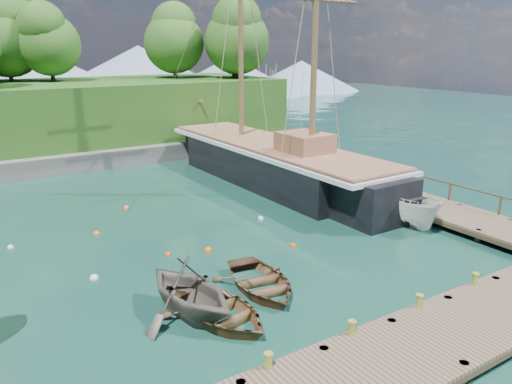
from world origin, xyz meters
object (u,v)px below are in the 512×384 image
at_px(cabin_boat_white, 405,222).
at_px(schooner, 273,166).
at_px(rowboat_0, 219,319).
at_px(rowboat_2, 261,290).
at_px(rowboat_1, 190,315).

bearing_deg(cabin_boat_white, schooner, 111.79).
xyz_separation_m(rowboat_0, cabin_boat_white, (12.88, 3.26, 0.00)).
relative_size(rowboat_2, schooner, 0.15).
bearing_deg(rowboat_2, rowboat_0, -147.63).
relative_size(rowboat_1, cabin_boat_white, 0.80).
bearing_deg(rowboat_0, schooner, 38.94).
height_order(rowboat_0, schooner, schooner).
relative_size(rowboat_0, rowboat_1, 1.02).
xyz_separation_m(rowboat_0, rowboat_1, (-0.70, 0.76, 0.00)).
relative_size(cabin_boat_white, schooner, 0.19).
relative_size(rowboat_0, rowboat_2, 1.03).
bearing_deg(schooner, rowboat_2, -126.72).
distance_m(rowboat_0, rowboat_1, 1.03).
xyz_separation_m(cabin_boat_white, schooner, (-1.27, 10.37, 1.14)).
xyz_separation_m(rowboat_1, cabin_boat_white, (13.57, 2.50, 0.00)).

